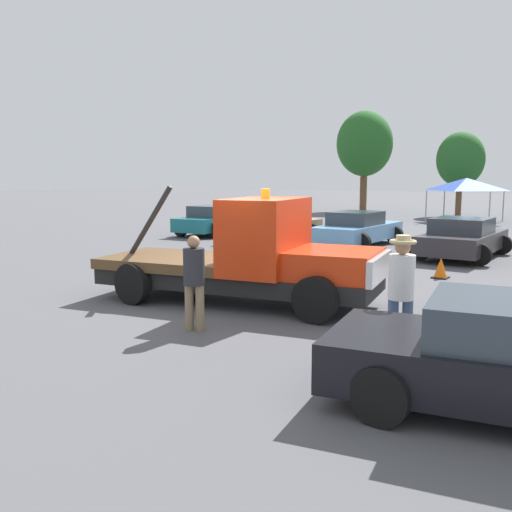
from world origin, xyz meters
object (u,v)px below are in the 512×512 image
object	(u,v)px
parked_car_teal	(214,220)
parked_car_tan	(274,226)
tow_truck	(253,259)
person_near_truck	(401,285)
canopy_tent_blue	(466,184)
traffic_cone	(441,269)
tree_left	(365,144)
tree_right	(461,160)
person_at_hood	(194,276)
parked_car_skyblue	(358,229)
parked_car_charcoal	(463,238)

from	to	relation	value
parked_car_teal	parked_car_tan	xyz separation A→B (m)	(3.74, -0.73, 0.00)
tow_truck	parked_car_teal	distance (m)	14.31
parked_car_teal	person_near_truck	bearing A→B (deg)	-137.71
canopy_tent_blue	traffic_cone	world-z (taller)	canopy_tent_blue
person_near_truck	tree_left	xyz separation A→B (m)	(-14.96, 32.02, 3.91)
parked_car_tan	tow_truck	bearing A→B (deg)	-143.10
parked_car_teal	parked_car_tan	distance (m)	3.81
canopy_tent_blue	tree_right	world-z (taller)	tree_right
person_at_hood	parked_car_skyblue	xyz separation A→B (m)	(-2.74, 12.75, -0.33)
canopy_tent_blue	tree_right	size ratio (longest dim) A/B	0.63
person_near_truck	person_at_hood	distance (m)	3.55
person_near_truck	canopy_tent_blue	size ratio (longest dim) A/B	0.53
tree_left	tree_right	world-z (taller)	tree_left
parked_car_charcoal	canopy_tent_blue	bearing A→B (deg)	14.42
parked_car_charcoal	tree_right	xyz separation A→B (m)	(-5.52, 19.66, 3.06)
parked_car_tan	parked_car_skyblue	size ratio (longest dim) A/B	0.98
tree_right	tree_left	bearing A→B (deg)	169.76
parked_car_tan	parked_car_charcoal	xyz separation A→B (m)	(7.68, -0.39, 0.00)
parked_car_teal	traffic_cone	world-z (taller)	parked_car_teal
tree_right	tow_truck	bearing A→B (deg)	-82.76
person_at_hood	parked_car_teal	xyz separation A→B (m)	(-9.97, 12.91, -0.33)
person_at_hood	tree_left	distance (m)	34.98
tow_truck	canopy_tent_blue	world-z (taller)	canopy_tent_blue
parked_car_charcoal	tree_left	size ratio (longest dim) A/B	0.60
parked_car_teal	parked_car_charcoal	world-z (taller)	same
parked_car_charcoal	parked_car_skyblue	bearing A→B (deg)	77.14
parked_car_charcoal	tree_left	world-z (taller)	tree_left
traffic_cone	tree_left	bearing A→B (deg)	118.23
tow_truck	traffic_cone	size ratio (longest dim) A/B	11.66
person_at_hood	canopy_tent_blue	xyz separation A→B (m)	(-2.32, 26.47, 1.20)
person_at_hood	parked_car_tan	xyz separation A→B (m)	(-6.22, 12.19, -0.33)
tow_truck	parked_car_charcoal	size ratio (longest dim) A/B	1.45
tree_right	parked_car_teal	bearing A→B (deg)	-107.67
parked_car_tan	canopy_tent_blue	distance (m)	14.88
tow_truck	traffic_cone	world-z (taller)	tow_truck
parked_car_tan	parked_car_skyblue	world-z (taller)	same
person_near_truck	parked_car_charcoal	bearing A→B (deg)	-17.98
parked_car_skyblue	tree_right	size ratio (longest dim) A/B	0.85
person_near_truck	canopy_tent_blue	xyz separation A→B (m)	(-5.78, 25.69, 1.10)
parked_car_charcoal	traffic_cone	distance (m)	4.22
tree_right	parked_car_charcoal	bearing A→B (deg)	-74.33
tow_truck	parked_car_skyblue	size ratio (longest dim) A/B	1.37
tree_left	canopy_tent_blue	bearing A→B (deg)	-34.61
parked_car_charcoal	canopy_tent_blue	xyz separation A→B (m)	(-3.77, 14.67, 1.53)
tree_left	tree_right	size ratio (longest dim) A/B	1.35
tow_truck	person_near_truck	xyz separation A→B (m)	(3.82, -1.54, 0.13)
person_near_truck	person_at_hood	size ratio (longest dim) A/B	1.09
tow_truck	parked_car_tan	distance (m)	11.48
parked_car_skyblue	parked_car_charcoal	size ratio (longest dim) A/B	1.06
person_at_hood	traffic_cone	xyz separation A→B (m)	(2.02, 7.63, -0.72)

